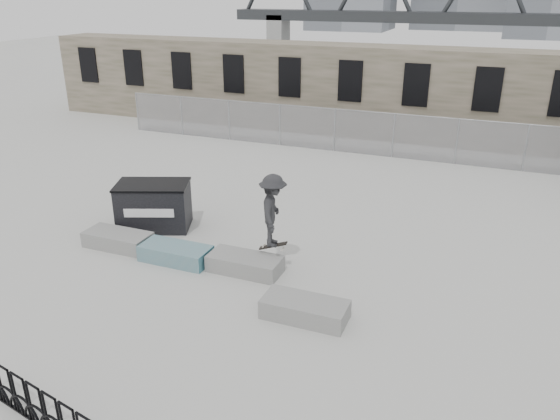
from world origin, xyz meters
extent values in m
plane|color=#B8B8B3|center=(0.00, 0.00, 0.00)|extent=(120.00, 120.00, 0.00)
cube|color=#645D4A|center=(0.00, 16.25, 2.25)|extent=(36.00, 2.50, 4.50)
cube|color=black|center=(-16.00, 14.98, 2.90)|extent=(1.20, 0.12, 2.00)
cube|color=black|center=(-12.80, 14.98, 2.90)|extent=(1.20, 0.12, 2.00)
cube|color=black|center=(-9.60, 14.98, 2.90)|extent=(1.20, 0.12, 2.00)
cube|color=black|center=(-6.40, 14.98, 2.90)|extent=(1.20, 0.12, 2.00)
cube|color=black|center=(-3.20, 14.98, 2.90)|extent=(1.20, 0.12, 2.00)
cube|color=black|center=(0.00, 14.98, 2.90)|extent=(1.20, 0.12, 2.00)
cube|color=black|center=(3.20, 14.98, 2.90)|extent=(1.20, 0.12, 2.00)
cube|color=black|center=(6.40, 14.98, 2.90)|extent=(1.20, 0.12, 2.00)
cylinder|color=gray|center=(-11.00, 12.50, 1.00)|extent=(0.06, 0.06, 2.00)
cylinder|color=gray|center=(-8.25, 12.50, 1.00)|extent=(0.06, 0.06, 2.00)
cylinder|color=gray|center=(-5.50, 12.50, 1.00)|extent=(0.06, 0.06, 2.00)
cylinder|color=gray|center=(-2.75, 12.50, 1.00)|extent=(0.06, 0.06, 2.00)
cylinder|color=gray|center=(0.00, 12.50, 1.00)|extent=(0.06, 0.06, 2.00)
cylinder|color=gray|center=(2.75, 12.50, 1.00)|extent=(0.06, 0.06, 2.00)
cylinder|color=gray|center=(5.50, 12.50, 1.00)|extent=(0.06, 0.06, 2.00)
cylinder|color=gray|center=(8.25, 12.50, 1.00)|extent=(0.06, 0.06, 2.00)
cube|color=#99999E|center=(0.00, 12.50, 1.00)|extent=(22.00, 0.02, 2.00)
cylinder|color=gray|center=(0.00, 12.50, 2.00)|extent=(22.00, 0.04, 0.04)
cube|color=gray|center=(-3.02, 0.21, 0.23)|extent=(2.00, 0.90, 0.46)
cube|color=#2D471E|center=(-3.02, 0.21, 0.40)|extent=(1.76, 0.66, 0.10)
cube|color=#2B7082|center=(-0.93, 0.06, 0.23)|extent=(2.00, 0.90, 0.46)
cube|color=#2D471E|center=(-0.93, 0.06, 0.40)|extent=(1.76, 0.66, 0.10)
cube|color=gray|center=(1.15, 0.23, 0.23)|extent=(2.00, 0.90, 0.46)
cube|color=#2D471E|center=(1.15, 0.23, 0.40)|extent=(1.76, 0.66, 0.10)
cube|color=gray|center=(3.41, -1.30, 0.23)|extent=(2.00, 0.90, 0.46)
cube|color=#2D471E|center=(3.41, -1.30, 0.40)|extent=(1.76, 0.66, 0.10)
cube|color=black|center=(-2.81, 1.84, 0.72)|extent=(2.53, 2.03, 1.43)
cube|color=black|center=(-2.81, 1.84, 1.45)|extent=(2.60, 2.10, 0.07)
cube|color=white|center=(-2.56, 1.21, 0.77)|extent=(1.44, 0.58, 0.28)
torus|color=black|center=(-0.68, -6.09, 0.45)|extent=(0.88, 0.22, 0.89)
torus|color=black|center=(-0.24, -6.18, 0.45)|extent=(0.88, 0.22, 0.89)
torus|color=black|center=(0.20, -6.27, 0.45)|extent=(0.88, 0.22, 0.89)
torus|color=black|center=(0.65, -6.35, 0.45)|extent=(0.88, 0.22, 0.89)
cube|color=#2D3033|center=(10.00, 55.00, 4.00)|extent=(70.00, 3.00, 1.20)
cube|color=gray|center=(-20.00, 55.00, 2.00)|extent=(2.00, 3.00, 4.00)
imported|color=#28282A|center=(1.77, 0.74, 1.69)|extent=(1.07, 1.45, 2.01)
cube|color=black|center=(1.77, 0.74, 0.66)|extent=(0.79, 0.31, 0.27)
cylinder|color=beige|center=(1.49, 0.67, 0.61)|extent=(0.06, 0.03, 0.06)
cylinder|color=beige|center=(1.49, 0.81, 0.61)|extent=(0.06, 0.03, 0.06)
cylinder|color=beige|center=(2.05, 0.67, 0.61)|extent=(0.06, 0.03, 0.06)
cylinder|color=beige|center=(2.05, 0.81, 0.61)|extent=(0.06, 0.03, 0.06)
camera|label=1|loc=(6.93, -11.63, 7.21)|focal=35.00mm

